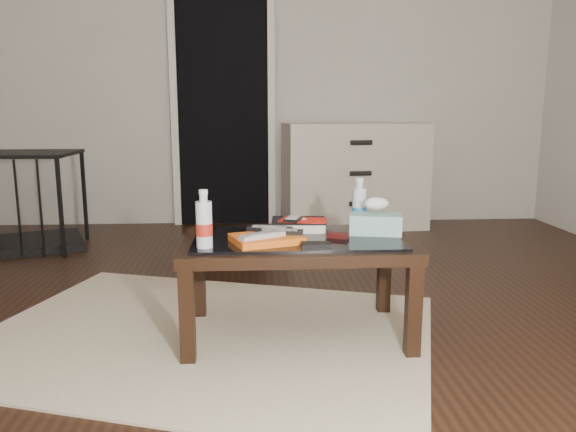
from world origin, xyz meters
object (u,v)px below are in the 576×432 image
object	(u,v)px
dresser	(355,176)
tissue_box	(376,224)
pet_crate	(15,218)
textbook	(299,225)
water_bottle_right	(359,203)
coffee_table	(297,251)
water_bottle_left	(204,219)

from	to	relation	value
dresser	tissue_box	distance (m)	2.34
dresser	pet_crate	bearing A→B (deg)	-172.40
textbook	water_bottle_right	size ratio (longest dim) A/B	1.05
coffee_table	dresser	distance (m)	2.46
coffee_table	water_bottle_right	distance (m)	0.40
dresser	textbook	world-z (taller)	dresser
water_bottle_left	tissue_box	world-z (taller)	water_bottle_left
water_bottle_left	tissue_box	xyz separation A→B (m)	(0.75, 0.20, -0.07)
water_bottle_left	tissue_box	distance (m)	0.78
textbook	tissue_box	world-z (taller)	tissue_box
water_bottle_right	tissue_box	distance (m)	0.17
dresser	pet_crate	size ratio (longest dim) A/B	1.17
dresser	water_bottle_right	distance (m)	2.22
coffee_table	water_bottle_right	bearing A→B (deg)	30.07
textbook	tissue_box	size ratio (longest dim) A/B	1.09
water_bottle_left	tissue_box	size ratio (longest dim) A/B	1.03
textbook	water_bottle_left	world-z (taller)	water_bottle_left
coffee_table	textbook	size ratio (longest dim) A/B	4.00
water_bottle_left	tissue_box	bearing A→B (deg)	15.17
water_bottle_left	coffee_table	bearing A→B (deg)	22.92
coffee_table	textbook	world-z (taller)	textbook
pet_crate	water_bottle_right	bearing A→B (deg)	-56.71
dresser	water_bottle_left	bearing A→B (deg)	-118.59
pet_crate	water_bottle_right	world-z (taller)	pet_crate
textbook	water_bottle_left	size ratio (longest dim) A/B	1.05
water_bottle_left	water_bottle_right	xyz separation A→B (m)	(0.70, 0.34, 0.00)
pet_crate	water_bottle_right	size ratio (longest dim) A/B	4.45
coffee_table	pet_crate	bearing A→B (deg)	137.93
dresser	tissue_box	world-z (taller)	dresser
pet_crate	coffee_table	bearing A→B (deg)	-63.85
pet_crate	water_bottle_left	distance (m)	2.49
dresser	coffee_table	bearing A→B (deg)	-111.72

